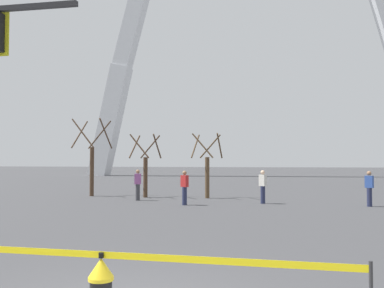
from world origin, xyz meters
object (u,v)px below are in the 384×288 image
monument_arch (252,1)px  pedestrian_standing_center (369,188)px  pedestrian_walking_right (138,185)px  pedestrian_walking_left (185,187)px  pedestrian_near_trees (263,186)px

monument_arch → pedestrian_standing_center: size_ratio=32.91×
pedestrian_walking_right → pedestrian_walking_left: bearing=-31.6°
pedestrian_walking_left → pedestrian_near_trees: size_ratio=1.00×
pedestrian_standing_center → pedestrian_walking_right: same height
pedestrian_walking_left → pedestrian_walking_right: same height
monument_arch → pedestrian_walking_left: (-1.88, -34.36, -21.76)m
monument_arch → pedestrian_standing_center: bearing=-79.2°
pedestrian_walking_left → pedestrian_walking_right: 3.31m
pedestrian_walking_right → pedestrian_near_trees: 6.40m
monument_arch → pedestrian_walking_left: 40.71m
monument_arch → pedestrian_walking_right: monument_arch is taller
pedestrian_walking_left → pedestrian_walking_right: bearing=148.4°
pedestrian_standing_center → pedestrian_walking_right: size_ratio=1.00×
pedestrian_near_trees → monument_arch: bearing=92.9°
monument_arch → pedestrian_near_trees: bearing=-87.1°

